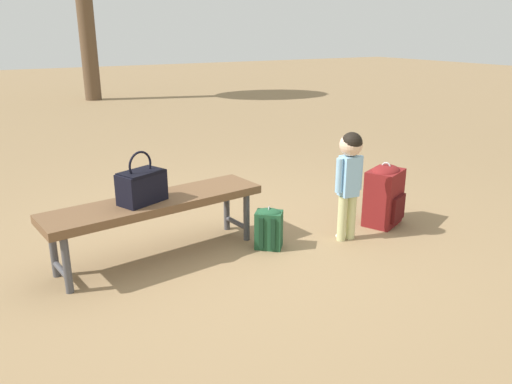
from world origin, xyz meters
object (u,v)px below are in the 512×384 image
Objects in this scene: handbag at (142,185)px; child_standing at (350,170)px; backpack_small at (269,227)px; backpack_large at (384,194)px; park_bench at (156,206)px.

handbag is 1.56m from child_standing.
handbag is 1.10× the size of backpack_small.
handbag is 2.04m from backpack_large.
handbag is 0.67× the size of backpack_large.
child_standing is 0.59m from backpack_large.
backpack_large is 1.64× the size of backpack_small.
park_bench is 4.45× the size of handbag.
park_bench is 1.88× the size of child_standing.
backpack_small is at bearing 164.54° from child_standing.
handbag reaches higher than backpack_small.
backpack_large reaches higher than park_bench.
backpack_large is (1.99, -0.31, -0.30)m from handbag.
child_standing is at bearing -15.34° from handbag.
park_bench reaches higher than backpack_small.
handbag is 0.42× the size of child_standing.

